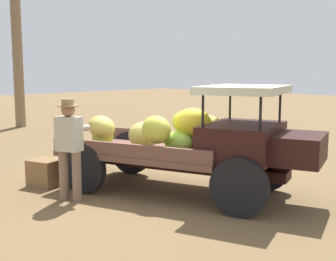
# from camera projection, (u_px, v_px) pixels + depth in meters

# --- Properties ---
(ground_plane) EXTENTS (60.00, 60.00, 0.00)m
(ground_plane) POSITION_uv_depth(u_px,v_px,m) (175.00, 191.00, 7.71)
(ground_plane) COLOR brown
(truck) EXTENTS (4.66, 2.81, 1.88)m
(truck) POSITION_uv_depth(u_px,v_px,m) (198.00, 143.00, 7.30)
(truck) COLOR black
(truck) RESTS_ON ground
(farmer) EXTENTS (0.56, 0.52, 1.67)m
(farmer) POSITION_uv_depth(u_px,v_px,m) (69.00, 143.00, 7.03)
(farmer) COLOR #7F6450
(farmer) RESTS_ON ground
(wooden_crate) EXTENTS (0.66, 0.60, 0.49)m
(wooden_crate) POSITION_uv_depth(u_px,v_px,m) (45.00, 173.00, 8.02)
(wooden_crate) COLOR brown
(wooden_crate) RESTS_ON ground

